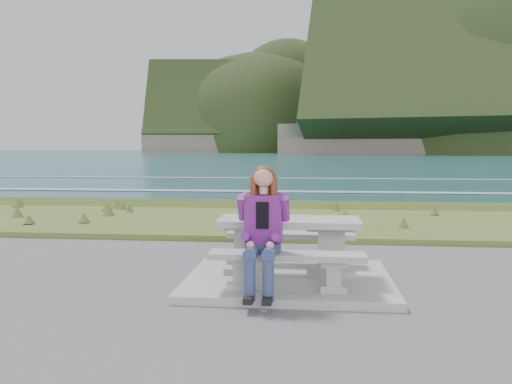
# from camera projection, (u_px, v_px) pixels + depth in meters

# --- Properties ---
(concrete_slab) EXTENTS (2.60, 2.10, 0.10)m
(concrete_slab) POSITION_uv_depth(u_px,v_px,m) (289.00, 280.00, 6.46)
(concrete_slab) COLOR gray
(concrete_slab) RESTS_ON ground
(picnic_table) EXTENTS (1.80, 0.75, 0.75)m
(picnic_table) POSITION_uv_depth(u_px,v_px,m) (289.00, 231.00, 6.40)
(picnic_table) COLOR gray
(picnic_table) RESTS_ON concrete_slab
(bench_landward) EXTENTS (1.80, 0.35, 0.45)m
(bench_landward) POSITION_uv_depth(u_px,v_px,m) (287.00, 261.00, 5.73)
(bench_landward) COLOR gray
(bench_landward) RESTS_ON concrete_slab
(bench_seaward) EXTENTS (1.80, 0.35, 0.45)m
(bench_seaward) POSITION_uv_depth(u_px,v_px,m) (291.00, 239.00, 7.12)
(bench_seaward) COLOR gray
(bench_seaward) RESTS_ON concrete_slab
(grass_verge) EXTENTS (160.00, 4.50, 0.22)m
(grass_verge) POSITION_uv_depth(u_px,v_px,m) (297.00, 225.00, 11.42)
(grass_verge) COLOR #39541F
(grass_verge) RESTS_ON ground
(shore_drop) EXTENTS (160.00, 0.80, 2.20)m
(shore_drop) POSITION_uv_depth(u_px,v_px,m) (300.00, 209.00, 14.29)
(shore_drop) COLOR #69594E
(shore_drop) RESTS_ON ground
(ocean) EXTENTS (1600.00, 1600.00, 0.09)m
(ocean) POSITION_uv_depth(u_px,v_px,m) (304.00, 204.00, 31.47)
(ocean) COLOR #1D4C53
(ocean) RESTS_ON ground
(seated_woman) EXTENTS (0.43, 0.74, 1.45)m
(seated_woman) POSITION_uv_depth(u_px,v_px,m) (262.00, 247.00, 5.61)
(seated_woman) COLOR navy
(seated_woman) RESTS_ON concrete_slab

